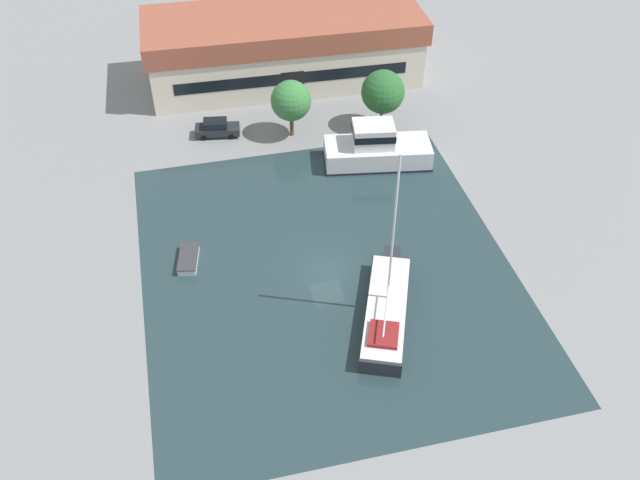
# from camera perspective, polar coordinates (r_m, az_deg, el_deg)

# --- Properties ---
(ground_plane) EXTENTS (440.00, 440.00, 0.00)m
(ground_plane) POSITION_cam_1_polar(r_m,az_deg,el_deg) (55.60, 0.59, -2.43)
(ground_plane) COLOR gray
(water_canal) EXTENTS (28.39, 33.16, 0.01)m
(water_canal) POSITION_cam_1_polar(r_m,az_deg,el_deg) (55.60, 0.59, -2.42)
(water_canal) COLOR #23383D
(water_canal) RESTS_ON ground
(warehouse_building) EXTENTS (29.47, 11.79, 7.20)m
(warehouse_building) POSITION_cam_1_polar(r_m,az_deg,el_deg) (78.82, -2.92, 15.18)
(warehouse_building) COLOR beige
(warehouse_building) RESTS_ON ground
(quay_tree_near_building) EXTENTS (3.87, 3.87, 5.76)m
(quay_tree_near_building) POSITION_cam_1_polar(r_m,az_deg,el_deg) (68.66, -2.34, 11.07)
(quay_tree_near_building) COLOR brown
(quay_tree_near_building) RESTS_ON ground
(quay_tree_by_water) EXTENTS (4.20, 4.20, 6.09)m
(quay_tree_by_water) POSITION_cam_1_polar(r_m,az_deg,el_deg) (69.94, 5.05, 11.72)
(quay_tree_by_water) COLOR brown
(quay_tree_by_water) RESTS_ON ground
(parked_car) EXTENTS (4.51, 2.36, 1.68)m
(parked_car) POSITION_cam_1_polar(r_m,az_deg,el_deg) (70.80, -8.26, 8.85)
(parked_car) COLOR #1E2328
(parked_car) RESTS_ON ground
(sailboat_moored) EXTENTS (6.62, 11.74, 13.86)m
(sailboat_moored) POSITION_cam_1_polar(r_m,az_deg,el_deg) (51.90, 5.33, -5.53)
(sailboat_moored) COLOR #23282D
(sailboat_moored) RESTS_ON water_canal
(motor_cruiser) EXTENTS (10.29, 5.45, 4.11)m
(motor_cruiser) POSITION_cam_1_polar(r_m,az_deg,el_deg) (66.16, 4.53, 7.30)
(motor_cruiser) COLOR silver
(motor_cruiser) RESTS_ON water_canal
(small_dinghy) EXTENTS (2.09, 3.54, 0.64)m
(small_dinghy) POSITION_cam_1_polar(r_m,az_deg,el_deg) (56.99, -10.47, -1.50)
(small_dinghy) COLOR silver
(small_dinghy) RESTS_ON water_canal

